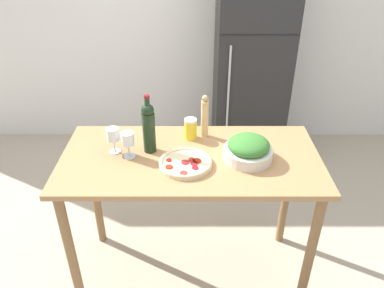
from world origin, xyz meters
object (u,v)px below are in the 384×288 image
(refrigerator, at_px, (252,69))
(salt_canister, at_px, (192,129))
(wine_glass_far, at_px, (115,136))
(pepper_mill, at_px, (206,117))
(wine_glass_near, at_px, (129,140))
(wine_bottle, at_px, (150,126))
(salad_bowl, at_px, (250,149))
(homemade_pizza, at_px, (187,163))

(refrigerator, height_order, salt_canister, refrigerator)
(wine_glass_far, relative_size, pepper_mill, 0.56)
(pepper_mill, bearing_deg, wine_glass_near, -151.79)
(salt_canister, bearing_deg, wine_glass_near, -149.21)
(pepper_mill, bearing_deg, refrigerator, 70.63)
(wine_glass_far, xyz_separation_m, pepper_mill, (0.52, 0.18, 0.03))
(wine_glass_far, distance_m, pepper_mill, 0.55)
(wine_bottle, distance_m, salt_canister, 0.29)
(wine_bottle, bearing_deg, salad_bowl, -9.00)
(refrigerator, xyz_separation_m, pepper_mill, (-0.47, -1.34, 0.19))
(pepper_mill, xyz_separation_m, salad_bowl, (0.24, -0.26, -0.07))
(wine_glass_near, relative_size, homemade_pizza, 0.53)
(wine_glass_near, height_order, homemade_pizza, wine_glass_near)
(refrigerator, xyz_separation_m, salt_canister, (-0.56, -1.37, 0.12))
(wine_glass_near, distance_m, homemade_pizza, 0.34)
(wine_glass_far, distance_m, salad_bowl, 0.76)
(pepper_mill, xyz_separation_m, homemade_pizza, (-0.11, -0.32, -0.12))
(wine_glass_far, bearing_deg, salad_bowl, -5.55)
(wine_bottle, height_order, wine_glass_far, wine_bottle)
(salad_bowl, bearing_deg, salt_canister, 144.13)
(salad_bowl, distance_m, homemade_pizza, 0.36)
(wine_bottle, xyz_separation_m, wine_glass_far, (-0.20, -0.01, -0.05))
(refrigerator, height_order, homemade_pizza, refrigerator)
(wine_glass_near, bearing_deg, pepper_mill, 28.21)
(wine_bottle, relative_size, salt_canister, 2.69)
(refrigerator, distance_m, homemade_pizza, 1.76)
(wine_glass_far, bearing_deg, salt_canister, 19.77)
(pepper_mill, distance_m, homemade_pizza, 0.36)
(wine_bottle, relative_size, homemade_pizza, 1.20)
(wine_glass_far, xyz_separation_m, homemade_pizza, (0.41, -0.14, -0.09))
(wine_glass_near, xyz_separation_m, salad_bowl, (0.67, -0.02, -0.04))
(wine_glass_near, bearing_deg, homemade_pizza, -15.43)
(pepper_mill, distance_m, salt_canister, 0.11)
(wine_glass_near, xyz_separation_m, pepper_mill, (0.43, 0.23, 0.03))
(salt_canister, bearing_deg, homemade_pizza, -95.45)
(wine_bottle, xyz_separation_m, pepper_mill, (0.32, 0.17, -0.03))
(refrigerator, xyz_separation_m, wine_glass_near, (-0.90, -1.58, 0.16))
(wine_bottle, xyz_separation_m, wine_glass_near, (-0.11, -0.06, -0.05))
(wine_bottle, relative_size, salad_bowl, 1.27)
(salad_bowl, xyz_separation_m, homemade_pizza, (-0.35, -0.06, -0.05))
(salad_bowl, xyz_separation_m, salt_canister, (-0.32, 0.23, 0.00))
(homemade_pizza, bearing_deg, salt_canister, 84.55)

